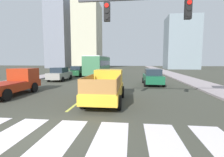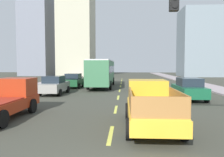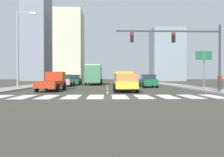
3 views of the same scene
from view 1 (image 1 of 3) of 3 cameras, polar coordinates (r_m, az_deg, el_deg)
The scene contains 24 objects.
ground_plane at distance 6.67m, azimuth -24.65°, elevation -17.39°, with size 160.00×160.00×0.00m, color #3E3F35.
sidewalk_right at distance 24.50m, azimuth 24.29°, elevation -0.38°, with size 3.05×110.00×0.15m, color #9D9093.
sidewalk_left at distance 27.22m, azimuth -24.42°, elevation 0.20°, with size 3.05×110.00×0.15m, color #9D9093.
crosswalk_stripe_4 at distance 7.14m, azimuth -30.89°, elevation -16.10°, with size 1.13×3.25×0.01m, color silver.
crosswalk_stripe_5 at distance 6.29m, azimuth -17.47°, elevation -18.55°, with size 1.13×3.25×0.01m, color silver.
crosswalk_stripe_6 at distance 5.85m, azimuth -0.62°, elevation -20.22°, with size 1.13×3.25×0.01m, color silver.
crosswalk_stripe_7 at distance 5.91m, azimuth 17.54°, elevation -20.21°, with size 1.13×3.25×0.01m, color silver.
lane_dash_0 at distance 10.10m, azimuth -12.71°, elevation -8.95°, with size 0.16×2.40×0.01m, color #D4D450.
lane_dash_1 at distance 14.80m, azimuth -6.30°, elevation -4.06°, with size 0.16×2.40×0.01m, color #D4D450.
lane_dash_2 at distance 19.65m, azimuth -3.05°, elevation -1.53°, with size 0.16×2.40×0.01m, color #D4D450.
lane_dash_3 at distance 24.56m, azimuth -1.10°, elevation -0.00°, with size 0.16×2.40×0.01m, color #D4D450.
lane_dash_4 at distance 29.50m, azimuth 0.20°, elevation 1.01°, with size 0.16×2.40×0.01m, color #D4D450.
lane_dash_5 at distance 34.46m, azimuth 1.13°, elevation 1.74°, with size 0.16×2.40×0.01m, color #D4D450.
lane_dash_6 at distance 39.42m, azimuth 1.82°, elevation 2.28°, with size 0.16×2.40×0.01m, color #D4D450.
lane_dash_7 at distance 44.40m, azimuth 2.36°, elevation 2.70°, with size 0.16×2.40×0.01m, color #D4D450.
pickup_stakebed at distance 10.91m, azimuth -1.93°, elevation -2.69°, with size 2.18×5.20×1.96m.
pickup_dark at distance 14.94m, azimuth -30.17°, elevation -1.20°, with size 2.18×5.20×1.96m.
city_bus at distance 28.54m, azimuth -4.64°, elevation 4.75°, with size 2.72×10.80×3.32m.
sedan_near_right at distance 22.98m, azimuth -17.19°, elevation 1.45°, with size 2.02×4.40×1.72m.
sedan_near_left at distance 18.54m, azimuth 13.60°, elevation 0.52°, with size 2.02×4.40×1.72m.
sedan_mid at distance 28.37m, azimuth -11.57°, elevation 2.43°, with size 2.02×4.40×1.72m.
traffic_signal_gantry at distance 8.98m, azimuth 31.39°, elevation 15.55°, with size 9.15×0.27×6.00m.
block_mid_left at distance 58.36m, azimuth 22.38°, elevation 10.97°, with size 9.51×8.31×16.11m, color gray.
block_mid_right at distance 59.86m, azimuth -8.18°, elevation 13.88°, with size 8.15×10.67×21.63m, color #B9B598.
Camera 1 is at (3.27, -5.20, 2.59)m, focal length 27.06 mm.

